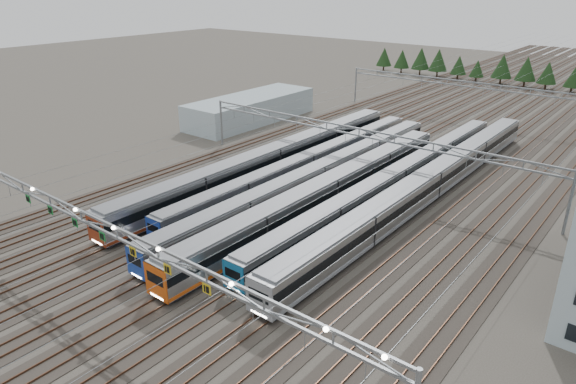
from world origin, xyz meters
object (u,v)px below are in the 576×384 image
Objects in this scene: train_a at (272,160)px; train_f at (429,183)px; train_c at (317,177)px; gantry_far at (472,89)px; gantry_near at (116,235)px; train_e at (396,179)px; west_shed at (251,109)px; gantry_mid at (359,138)px; train_b at (307,164)px; train_d at (328,192)px.

train_a reaches higher than train_f.
train_c is 1.07× the size of gantry_far.
train_a is at bearing 108.13° from gantry_near.
train_e is at bearing 35.12° from train_c.
gantry_near is 66.08m from west_shed.
gantry_mid is at bearing -23.91° from west_shed.
train_b is 1.89× the size of west_shed.
gantry_near is (-2.30, -29.20, 4.84)m from train_d.
train_b is 0.94× the size of train_c.
train_b is at bearing -169.13° from train_e.
gantry_mid is 45.00m from gantry_far.
west_shed is at bearing -140.18° from gantry_far.
train_d is at bearing -129.66° from train_f.
gantry_mid reaches higher than train_c.
gantry_near reaches higher than train_a.
gantry_far reaches higher than train_f.
train_b is 1.03× the size of train_d.
gantry_near reaches higher than train_e.
west_shed is (-35.24, -29.38, -3.82)m from gantry_far.
train_d is 29.69m from gantry_near.
train_c is at bearing -34.51° from west_shed.
gantry_mid reaches higher than train_f.
train_e is 4.56m from train_f.
train_c is 8.59m from gantry_mid.
train_c is (9.00, -1.15, -0.29)m from train_a.
gantry_far reaches higher than train_e.
train_a reaches higher than train_b.
train_f reaches higher than train_e.
train_f reaches higher than train_c.
gantry_far reaches higher than train_a.
train_e is 40.30m from gantry_near.
gantry_mid is (-6.75, 0.73, 4.40)m from train_e.
train_a is 36.31m from gantry_near.
train_b is 13.75m from train_e.
gantry_mid is at bearing 173.86° from train_e.
train_a is 9.08m from train_c.
train_d is 1.83× the size of west_shed.
gantry_near reaches higher than train_b.
train_d is (13.50, -5.01, -0.09)m from train_a.
gantry_mid is at bearing 72.32° from train_c.
train_d is at bearing -113.82° from train_e.
train_b is 1.00× the size of gantry_near.
train_f is at bearing -75.98° from gantry_far.
west_shed is at bearing 145.49° from train_c.
train_c is 0.88× the size of train_f.
west_shed reaches higher than train_a.
gantry_mid is (-11.25, 0.06, 4.15)m from train_f.
train_f is at bearing 27.39° from train_c.
gantry_far is at bearing 90.00° from gantry_mid.
gantry_mid is 1.88× the size of west_shed.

